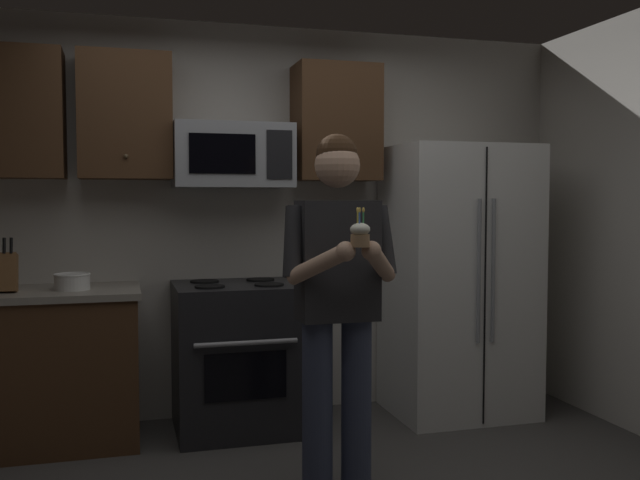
# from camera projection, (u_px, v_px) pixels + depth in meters

# --- Properties ---
(wall_back) EXTENTS (4.40, 0.10, 2.60)m
(wall_back) POSITION_uv_depth(u_px,v_px,m) (249.00, 221.00, 4.78)
(wall_back) COLOR beige
(wall_back) RESTS_ON ground
(oven_range) EXTENTS (0.76, 0.70, 0.93)m
(oven_range) POSITION_uv_depth(u_px,v_px,m) (237.00, 357.00, 4.42)
(oven_range) COLOR black
(oven_range) RESTS_ON ground
(microwave) EXTENTS (0.74, 0.41, 0.40)m
(microwave) POSITION_uv_depth(u_px,v_px,m) (232.00, 156.00, 4.46)
(microwave) COLOR #9EA0A5
(refrigerator) EXTENTS (0.90, 0.75, 1.80)m
(refrigerator) POSITION_uv_depth(u_px,v_px,m) (458.00, 280.00, 4.76)
(refrigerator) COLOR white
(refrigerator) RESTS_ON ground
(cabinet_row_upper) EXTENTS (2.78, 0.36, 0.76)m
(cabinet_row_upper) POSITION_uv_depth(u_px,v_px,m) (138.00, 117.00, 4.34)
(cabinet_row_upper) COLOR #4C301C
(counter_left) EXTENTS (1.44, 0.66, 0.92)m
(counter_left) POSITION_uv_depth(u_px,v_px,m) (13.00, 370.00, 4.08)
(counter_left) COLOR #4C301C
(counter_left) RESTS_ON ground
(knife_block) EXTENTS (0.16, 0.15, 0.32)m
(knife_block) POSITION_uv_depth(u_px,v_px,m) (2.00, 272.00, 3.99)
(knife_block) COLOR brown
(knife_block) RESTS_ON counter_left
(bowl_large_white) EXTENTS (0.21, 0.21, 0.10)m
(bowl_large_white) POSITION_uv_depth(u_px,v_px,m) (72.00, 281.00, 4.10)
(bowl_large_white) COLOR white
(bowl_large_white) RESTS_ON counter_left
(person) EXTENTS (0.60, 0.48, 1.76)m
(person) POSITION_uv_depth(u_px,v_px,m) (338.00, 292.00, 3.42)
(person) COLOR #383F59
(person) RESTS_ON ground
(cupcake) EXTENTS (0.09, 0.09, 0.17)m
(cupcake) POSITION_uv_depth(u_px,v_px,m) (360.00, 234.00, 3.09)
(cupcake) COLOR #A87F56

